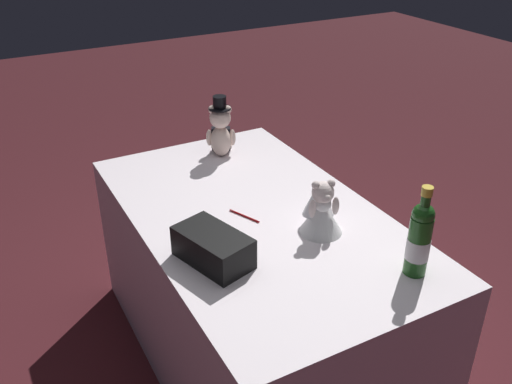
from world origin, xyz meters
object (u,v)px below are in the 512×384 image
object	(u,v)px
teddy_bear_groom	(221,130)
champagne_bottle	(419,238)
signing_pen	(244,216)
teddy_bear_bride	(321,208)
gift_case_black	(213,247)

from	to	relation	value
teddy_bear_groom	champagne_bottle	xyz separation A→B (m)	(-1.19, -0.17, 0.01)
champagne_bottle	signing_pen	bearing A→B (deg)	29.78
teddy_bear_groom	signing_pen	size ratio (longest dim) A/B	2.07
teddy_bear_bride	signing_pen	size ratio (longest dim) A/B	1.51
teddy_bear_groom	champagne_bottle	world-z (taller)	champagne_bottle
teddy_bear_bride	gift_case_black	world-z (taller)	teddy_bear_bride
teddy_bear_bride	champagne_bottle	distance (m)	0.41
teddy_bear_bride	gift_case_black	size ratio (longest dim) A/B	0.71
gift_case_black	teddy_bear_groom	bearing A→B (deg)	-27.13
teddy_bear_bride	champagne_bottle	bearing A→B (deg)	-160.77
champagne_bottle	signing_pen	world-z (taller)	champagne_bottle
teddy_bear_groom	teddy_bear_bride	size ratio (longest dim) A/B	1.37
signing_pen	gift_case_black	size ratio (longest dim) A/B	0.47
teddy_bear_groom	gift_case_black	size ratio (longest dim) A/B	0.97
signing_pen	gift_case_black	world-z (taller)	gift_case_black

